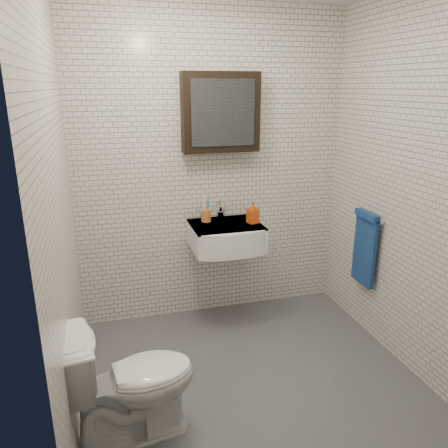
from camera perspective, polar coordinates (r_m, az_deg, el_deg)
name	(u,v)px	position (r m, az deg, el deg)	size (l,w,h in m)	color
ground	(250,375)	(3.17, 3.38, -19.10)	(2.20, 2.00, 0.01)	#494B50
room_shell	(254,163)	(2.57, 3.96, 7.98)	(2.22, 2.02, 2.51)	silver
washbasin	(227,237)	(3.45, 0.44, -1.69)	(0.55, 0.50, 0.20)	white
faucet	(221,211)	(3.58, -0.42, 1.75)	(0.06, 0.20, 0.15)	silver
mirror_cabinet	(221,113)	(3.44, -0.44, 14.35)	(0.60, 0.15, 0.60)	black
towel_rail	(365,245)	(3.53, 17.94, -2.64)	(0.09, 0.30, 0.58)	silver
toothbrush_cup	(206,215)	(3.51, -2.37, 1.19)	(0.08, 0.08, 0.22)	#BD6B2F
soap_bottle	(253,212)	(3.47, 3.80, 1.52)	(0.08, 0.08, 0.17)	orange
toilet	(131,381)	(2.58, -12.05, -19.40)	(0.40, 0.70, 0.71)	white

